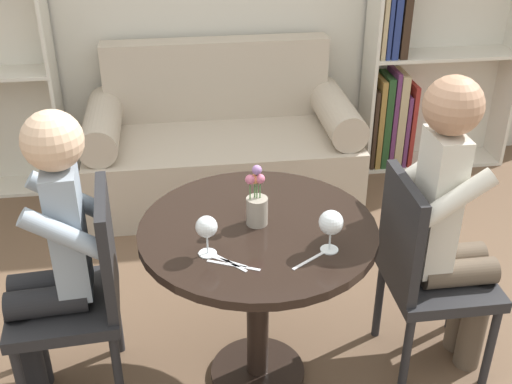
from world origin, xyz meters
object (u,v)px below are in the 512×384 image
at_px(bookshelf_right, 418,65).
at_px(wine_glass_right, 331,224).
at_px(couch, 222,148).
at_px(flower_vase, 256,204).
at_px(chair_right, 424,268).
at_px(person_right, 452,222).
at_px(chair_left, 81,289).
at_px(wine_glass_left, 207,228).
at_px(person_left, 51,255).

height_order(bookshelf_right, wine_glass_right, bookshelf_right).
distance_m(couch, flower_vase, 1.69).
xyz_separation_m(chair_right, person_right, (0.08, 0.00, 0.21)).
bearing_deg(person_right, chair_right, 90.08).
relative_size(chair_left, wine_glass_left, 5.98).
relative_size(couch, person_left, 1.32).
relative_size(chair_left, person_right, 0.69).
bearing_deg(bookshelf_right, person_right, -106.60).
bearing_deg(couch, bookshelf_right, 11.57).
bearing_deg(flower_vase, couch, 89.88).
distance_m(person_right, flower_vase, 0.78).
relative_size(couch, chair_right, 1.81).
distance_m(bookshelf_right, person_right, 1.98).
bearing_deg(person_right, couch, 25.06).
bearing_deg(person_left, flower_vase, 85.11).
distance_m(chair_left, wine_glass_left, 0.64).
height_order(chair_right, person_right, person_right).
bearing_deg(wine_glass_left, wine_glass_right, -4.64).
bearing_deg(wine_glass_right, wine_glass_left, 175.36).
bearing_deg(wine_glass_right, person_right, 18.82).
bearing_deg(chair_right, flower_vase, 87.69).
distance_m(bookshelf_right, wine_glass_left, 2.56).
bearing_deg(person_right, person_left, 88.38).
relative_size(bookshelf_right, chair_right, 1.72).
relative_size(bookshelf_right, flower_vase, 6.40).
height_order(wine_glass_left, wine_glass_right, wine_glass_right).
bearing_deg(person_left, bookshelf_right, 127.72).
xyz_separation_m(couch, wine_glass_right, (0.23, -1.81, 0.55)).
bearing_deg(chair_left, wine_glass_right, 71.80).
relative_size(wine_glass_left, wine_glass_right, 0.95).
xyz_separation_m(person_right, wine_glass_left, (-0.96, -0.15, 0.15)).
distance_m(wine_glass_right, flower_vase, 0.31).
height_order(wine_glass_right, flower_vase, flower_vase).
relative_size(person_right, wine_glass_right, 8.28).
relative_size(couch, wine_glass_left, 10.85).
distance_m(chair_left, flower_vase, 0.76).
distance_m(person_left, person_right, 1.53).
height_order(person_left, person_right, person_right).
xyz_separation_m(person_left, wine_glass_left, (0.57, -0.19, 0.19)).
height_order(chair_left, wine_glass_left, wine_glass_left).
xyz_separation_m(couch, person_right, (0.76, -1.63, 0.40)).
distance_m(chair_right, flower_vase, 0.77).
bearing_deg(bookshelf_right, wine_glass_left, -126.74).
xyz_separation_m(chair_left, person_right, (1.45, -0.05, 0.21)).
distance_m(bookshelf_right, chair_left, 2.74).
bearing_deg(person_left, person_right, 84.67).
xyz_separation_m(bookshelf_right, wine_glass_left, (-1.53, -2.05, 0.16)).
bearing_deg(wine_glass_left, flower_vase, 41.92).
bearing_deg(person_right, wine_glass_left, 98.66).
height_order(bookshelf_right, person_left, bookshelf_right).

